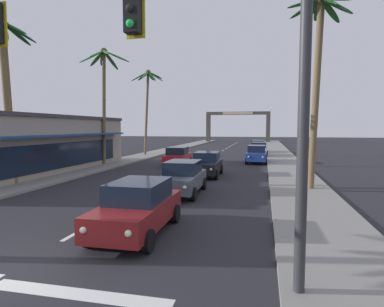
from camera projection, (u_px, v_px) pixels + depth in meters
ground_plane at (10, 271)px, 7.57m from camera, size 220.00×220.00×0.00m
sidewalk_right at (289, 169)px, 25.31m from camera, size 3.20×110.00×0.14m
sidewalk_left at (108, 164)px, 28.72m from camera, size 3.20×110.00×0.14m
lane_markings at (195, 169)px, 25.85m from camera, size 4.28×86.01×0.01m
traffic_signal_mast at (142, 44)px, 6.66m from camera, size 10.44×0.41×7.27m
sedan_lead_at_stop_bar at (138, 207)px, 10.21m from camera, size 1.98×4.46×1.68m
sedan_third_in_queue at (183, 177)px, 16.28m from camera, size 2.00×4.47×1.68m
sedan_fifth_in_queue at (207, 164)px, 22.30m from camera, size 2.01×4.47×1.68m
sedan_oncoming_far at (178, 156)px, 28.06m from camera, size 2.12×4.52×1.68m
sedan_parked_nearest_kerb at (256, 154)px, 30.54m from camera, size 1.96×4.46×1.68m
sedan_parked_mid_kerb at (259, 149)px, 37.03m from camera, size 2.06×4.50×1.68m
sedan_parked_far_kerb at (258, 146)px, 42.51m from camera, size 1.99×4.47×1.68m
palm_left_second at (5, 74)px, 18.16m from camera, size 3.67×3.67×9.61m
palm_left_third at (104, 78)px, 27.92m from camera, size 4.14×4.16×10.29m
palm_left_farthest at (148, 92)px, 37.96m from camera, size 4.02×4.36×10.20m
palm_right_second at (318, 55)px, 16.52m from camera, size 3.36×3.38×10.20m
storefront_strip_left at (16, 144)px, 23.77m from camera, size 9.06×19.10×4.30m
town_gateway_arch at (238, 123)px, 72.52m from camera, size 14.41×0.90×6.94m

